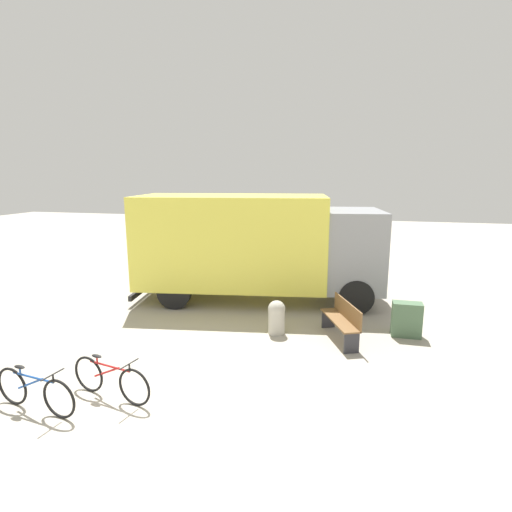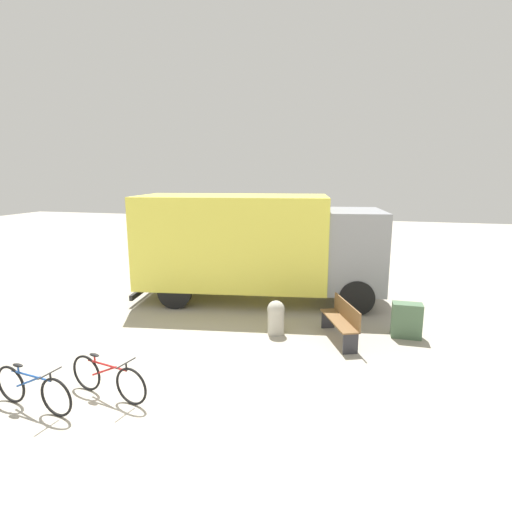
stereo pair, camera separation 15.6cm
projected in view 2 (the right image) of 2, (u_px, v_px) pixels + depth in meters
name	position (u px, v px, depth m)	size (l,w,h in m)	color
ground_plane	(154.00, 400.00, 6.96)	(60.00, 60.00, 0.00)	#A8A091
delivery_truck	(256.00, 243.00, 12.28)	(7.69, 3.59, 3.24)	#EAE04C
park_bench	(342.00, 319.00, 9.40)	(1.00, 1.66, 0.93)	brown
bicycle_near	(32.00, 389.00, 6.61)	(1.72, 0.44, 0.76)	black
bicycle_middle	(108.00, 378.00, 6.98)	(1.71, 0.50, 0.76)	black
bollard_near_bench	(276.00, 316.00, 9.77)	(0.43, 0.43, 0.85)	#B2AD9E
utility_box	(407.00, 320.00, 9.58)	(0.69, 0.36, 0.85)	#4C6B4C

